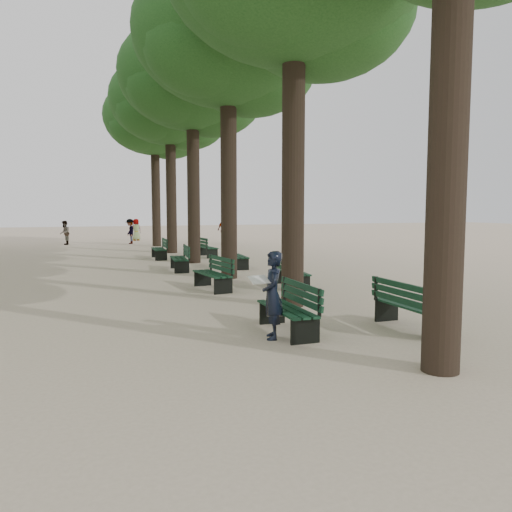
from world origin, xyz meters
name	(u,v)px	position (x,y,z in m)	size (l,w,h in m)	color
ground	(284,345)	(0.00, 0.00, 0.00)	(120.00, 120.00, 0.00)	beige
tree_central_2	(228,36)	(1.50, 8.00, 7.65)	(6.00, 6.00, 9.95)	#33261C
tree_central_3	(192,76)	(1.50, 13.00, 7.65)	(6.00, 6.00, 9.95)	#33261C
tree_central_4	(170,101)	(1.50, 18.00, 7.65)	(6.00, 6.00, 9.95)	#33261C
tree_central_5	(154,118)	(1.50, 23.00, 7.65)	(6.00, 6.00, 9.95)	#33261C
bench_left_0	(287,318)	(0.37, 0.71, 0.27)	(0.61, 1.81, 0.92)	black
bench_left_1	(212,280)	(0.37, 5.91, 0.27)	(0.76, 1.85, 0.92)	black
bench_left_2	(179,263)	(0.37, 10.51, 0.27)	(0.74, 1.85, 0.92)	black
bench_left_3	(159,253)	(0.37, 15.12, 0.27)	(0.66, 1.83, 0.92)	black
bench_right_0	(411,315)	(2.63, 0.13, 0.27)	(0.60, 1.81, 0.92)	black
bench_right_1	(292,278)	(2.63, 5.56, 0.27)	(0.72, 1.84, 0.92)	black
bench_right_2	(237,261)	(2.63, 10.63, 0.27)	(0.73, 1.84, 0.92)	black
bench_right_3	(207,251)	(2.63, 15.29, 0.27)	(0.70, 1.84, 0.92)	black
man_with_map	(273,295)	(-0.03, 0.44, 0.77)	(0.67, 0.67, 1.53)	black
pedestrian_c	(224,230)	(5.82, 23.22, 0.92)	(1.08, 0.37, 1.84)	#262628
pedestrian_a	(65,233)	(-3.76, 25.97, 0.76)	(0.74, 0.30, 1.52)	#262628
pedestrian_b	(130,231)	(0.20, 25.54, 0.81)	(1.04, 0.32, 1.62)	#262628
pedestrian_d	(136,230)	(0.97, 28.86, 0.78)	(0.76, 0.31, 1.56)	#262628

